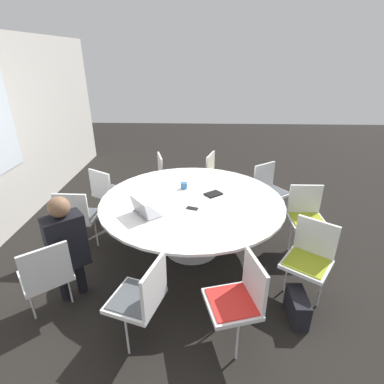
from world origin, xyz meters
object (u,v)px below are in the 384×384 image
(chair_1, at_px, (142,295))
(spiral_notebook, at_px, (213,194))
(coffee_cup, at_px, (184,186))
(chair_9, at_px, (77,214))
(laptop, at_px, (144,211))
(chair_2, at_px, (239,296))
(chair_6, at_px, (217,174))
(chair_7, at_px, (168,174))
(chair_5, at_px, (269,187))
(chair_8, at_px, (108,190))
(chair_0, at_px, (46,273))
(cell_phone, at_px, (192,208))
(person_0, at_px, (66,243))
(chair_4, at_px, (306,214))
(handbag, at_px, (297,307))
(chair_3, at_px, (310,255))

(chair_1, xyz_separation_m, spiral_notebook, (1.57, -0.65, 0.23))
(coffee_cup, bearing_deg, chair_9, 105.05)
(laptop, bearing_deg, chair_2, -174.05)
(chair_6, distance_m, chair_7, 0.84)
(chair_5, distance_m, chair_8, 2.46)
(chair_0, bearing_deg, chair_5, 0.73)
(chair_1, height_order, cell_phone, chair_1)
(coffee_cup, distance_m, cell_phone, 0.59)
(chair_5, bearing_deg, chair_8, -30.74)
(person_0, xyz_separation_m, spiral_notebook, (1.10, -1.47, 0.04))
(chair_2, bearing_deg, cell_phone, 5.68)
(chair_7, xyz_separation_m, cell_phone, (-1.65, -0.47, 0.22))
(chair_9, relative_size, coffee_cup, 9.96)
(chair_9, distance_m, laptop, 1.06)
(chair_2, bearing_deg, chair_6, -13.83)
(chair_0, relative_size, chair_2, 1.00)
(chair_1, height_order, chair_9, same)
(chair_8, height_order, cell_phone, chair_8)
(chair_1, relative_size, coffee_cup, 9.96)
(cell_phone, bearing_deg, chair_4, -77.38)
(chair_1, distance_m, chair_2, 0.83)
(chair_4, bearing_deg, chair_1, 38.63)
(person_0, xyz_separation_m, cell_phone, (0.71, -1.21, 0.03))
(chair_1, height_order, person_0, person_0)
(spiral_notebook, bearing_deg, cell_phone, 146.49)
(chair_6, bearing_deg, cell_phone, 5.14)
(chair_5, relative_size, chair_9, 1.00)
(chair_7, height_order, cell_phone, chair_7)
(chair_1, bearing_deg, coffee_cup, 9.10)
(chair_7, bearing_deg, spiral_notebook, 14.60)
(chair_9, height_order, laptop, laptop)
(chair_9, bearing_deg, chair_6, 39.33)
(chair_1, bearing_deg, spiral_notebook, -4.98)
(chair_0, xyz_separation_m, handbag, (0.05, -2.41, -0.39))
(chair_5, bearing_deg, chair_7, -52.33)
(chair_4, xyz_separation_m, chair_6, (1.35, 1.09, 0.00))
(chair_7, relative_size, laptop, 2.22)
(chair_3, height_order, chair_8, same)
(chair_0, distance_m, chair_4, 3.07)
(chair_4, bearing_deg, chair_8, -13.22)
(chair_6, relative_size, coffee_cup, 9.96)
(chair_0, distance_m, chair_8, 1.88)
(laptop, xyz_separation_m, coffee_cup, (0.75, -0.41, -0.01))
(chair_9, xyz_separation_m, cell_phone, (-0.21, -1.49, 0.22))
(spiral_notebook, bearing_deg, handbag, -147.63)
(chair_5, xyz_separation_m, chair_8, (-0.20, 2.46, 0.00))
(spiral_notebook, bearing_deg, chair_0, 129.33)
(coffee_cup, bearing_deg, chair_5, -65.40)
(chair_0, height_order, coffee_cup, chair_0)
(chair_9, bearing_deg, chair_7, 55.92)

